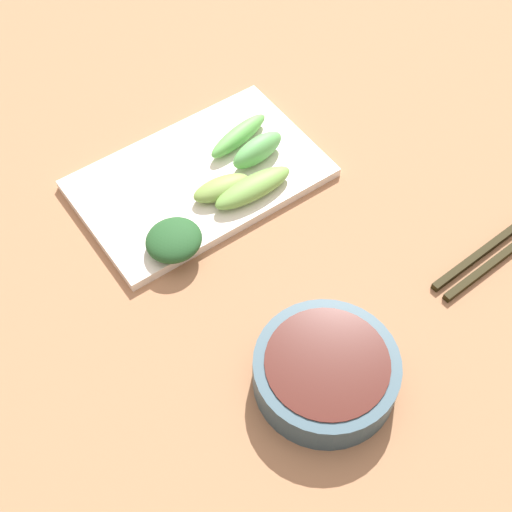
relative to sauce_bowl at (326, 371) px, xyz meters
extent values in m
cube|color=#9A6C4A|center=(0.15, -0.02, -0.03)|extent=(2.10, 2.10, 0.02)
cylinder|color=#304A57|center=(0.00, 0.00, 0.00)|extent=(0.14, 0.14, 0.04)
cylinder|color=#3E150E|center=(0.00, 0.00, 0.00)|extent=(0.12, 0.12, 0.03)
cube|color=silver|center=(0.28, -0.04, -0.02)|extent=(0.18, 0.28, 0.01)
ellipsoid|color=#79A047|center=(0.25, -0.05, 0.00)|extent=(0.04, 0.07, 0.02)
ellipsoid|color=#5CB15A|center=(0.27, -0.11, 0.01)|extent=(0.04, 0.08, 0.03)
ellipsoid|color=#6FA549|center=(0.22, -0.07, 0.00)|extent=(0.03, 0.10, 0.02)
ellipsoid|color=#214E25|center=(0.21, 0.04, 0.00)|extent=(0.06, 0.07, 0.02)
ellipsoid|color=#60B352|center=(0.30, -0.11, 0.00)|extent=(0.04, 0.09, 0.02)
cube|color=black|center=(0.02, -0.27, -0.02)|extent=(0.02, 0.23, 0.01)
camera|label=1|loc=(-0.21, 0.23, 0.62)|focal=50.33mm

